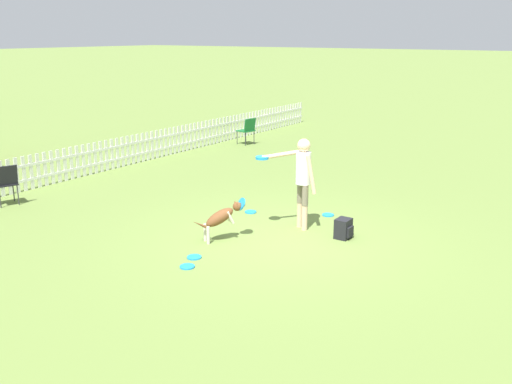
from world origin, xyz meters
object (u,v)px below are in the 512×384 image
(folding_chair_blue_left, at_px, (6,181))
(folding_chair_green_right, at_px, (247,129))
(handler_person, at_px, (301,173))
(backpack_on_grass, at_px, (344,229))
(frisbee_far_scatter, at_px, (187,267))
(frisbee_near_dog, at_px, (251,212))
(frisbee_near_handler, at_px, (194,257))
(frisbee_midfield, at_px, (328,215))
(leaping_dog, at_px, (222,216))

(folding_chair_blue_left, relative_size, folding_chair_green_right, 1.01)
(handler_person, height_order, folding_chair_green_right, handler_person)
(handler_person, height_order, backpack_on_grass, handler_person)
(frisbee_far_scatter, bearing_deg, frisbee_near_dog, 15.53)
(handler_person, bearing_deg, folding_chair_blue_left, 52.97)
(frisbee_near_handler, height_order, frisbee_midfield, same)
(leaping_dog, xyz_separation_m, frisbee_near_handler, (-0.94, -0.13, -0.44))
(frisbee_near_handler, distance_m, frisbee_far_scatter, 0.40)
(handler_person, height_order, frisbee_midfield, handler_person)
(handler_person, bearing_deg, frisbee_near_handler, 104.99)
(frisbee_far_scatter, relative_size, backpack_on_grass, 0.65)
(handler_person, bearing_deg, backpack_on_grass, -148.65)
(frisbee_midfield, distance_m, folding_chair_blue_left, 6.92)
(frisbee_far_scatter, relative_size, folding_chair_blue_left, 0.27)
(frisbee_near_dog, bearing_deg, folding_chair_blue_left, 118.91)
(folding_chair_blue_left, bearing_deg, frisbee_near_handler, 108.58)
(frisbee_midfield, relative_size, frisbee_far_scatter, 1.00)
(handler_person, relative_size, folding_chair_green_right, 1.95)
(frisbee_near_dog, relative_size, frisbee_far_scatter, 1.00)
(frisbee_near_dog, relative_size, backpack_on_grass, 0.65)
(frisbee_near_dog, xyz_separation_m, frisbee_midfield, (0.73, -1.43, 0.00))
(frisbee_midfield, bearing_deg, frisbee_near_handler, 166.78)
(frisbee_near_dog, bearing_deg, frisbee_near_handler, -165.81)
(leaping_dog, height_order, folding_chair_blue_left, folding_chair_blue_left)
(frisbee_midfield, bearing_deg, backpack_on_grass, -140.61)
(folding_chair_green_right, bearing_deg, frisbee_far_scatter, 40.99)
(leaping_dog, distance_m, frisbee_near_dog, 1.77)
(folding_chair_blue_left, bearing_deg, handler_person, 129.50)
(frisbee_near_handler, relative_size, frisbee_midfield, 1.00)
(handler_person, bearing_deg, leaping_dog, 90.26)
(frisbee_midfield, xyz_separation_m, frisbee_far_scatter, (-3.68, 0.61, 0.00))
(backpack_on_grass, bearing_deg, frisbee_near_dog, 82.46)
(frisbee_near_dog, distance_m, folding_chair_blue_left, 5.32)
(frisbee_near_dog, height_order, folding_chair_blue_left, folding_chair_blue_left)
(leaping_dog, xyz_separation_m, frisbee_near_dog, (1.63, 0.52, -0.44))
(leaping_dog, xyz_separation_m, backpack_on_grass, (1.33, -1.76, -0.27))
(leaping_dog, relative_size, frisbee_near_dog, 3.81)
(handler_person, bearing_deg, frisbee_midfield, -61.60)
(handler_person, height_order, frisbee_near_handler, handler_person)
(frisbee_far_scatter, bearing_deg, frisbee_midfield, -9.45)
(handler_person, distance_m, frisbee_far_scatter, 2.92)
(frisbee_near_handler, height_order, folding_chair_blue_left, folding_chair_blue_left)
(leaping_dog, distance_m, frisbee_near_handler, 1.05)
(handler_person, height_order, frisbee_far_scatter, handler_person)
(folding_chair_blue_left, bearing_deg, leaping_dog, 118.93)
(leaping_dog, bearing_deg, frisbee_near_dog, 139.90)
(frisbee_near_dog, bearing_deg, leaping_dog, -162.32)
(frisbee_far_scatter, distance_m, folding_chair_blue_left, 5.49)
(frisbee_near_dog, height_order, frisbee_midfield, same)
(leaping_dog, relative_size, backpack_on_grass, 2.49)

